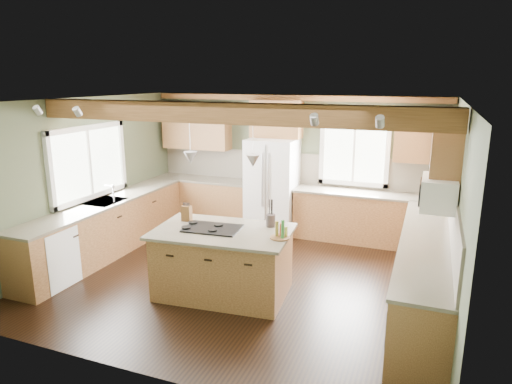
% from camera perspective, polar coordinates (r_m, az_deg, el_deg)
% --- Properties ---
extents(floor, '(5.60, 5.60, 0.00)m').
position_cam_1_polar(floor, '(6.95, -1.50, -10.57)').
color(floor, black).
rests_on(floor, ground).
extents(ceiling, '(5.60, 5.60, 0.00)m').
position_cam_1_polar(ceiling, '(6.32, -1.66, 11.37)').
color(ceiling, silver).
rests_on(ceiling, wall_back).
extents(wall_back, '(5.60, 0.00, 5.60)m').
position_cam_1_polar(wall_back, '(8.82, 4.71, 3.61)').
color(wall_back, '#4E583E').
rests_on(wall_back, ground).
extents(wall_left, '(0.00, 5.00, 5.00)m').
position_cam_1_polar(wall_left, '(8.00, -20.43, 1.67)').
color(wall_left, '#4E583E').
rests_on(wall_left, ground).
extents(wall_right, '(0.00, 5.00, 5.00)m').
position_cam_1_polar(wall_right, '(6.05, 23.73, -2.47)').
color(wall_right, '#4E583E').
rests_on(wall_right, ground).
extents(ceiling_beam, '(5.55, 0.26, 0.26)m').
position_cam_1_polar(ceiling_beam, '(5.80, -3.91, 9.81)').
color(ceiling_beam, '#4D2F16').
rests_on(ceiling_beam, ceiling).
extents(soffit_trim, '(5.55, 0.20, 0.10)m').
position_cam_1_polar(soffit_trim, '(8.58, 4.69, 11.66)').
color(soffit_trim, '#4D2F16').
rests_on(soffit_trim, ceiling).
extents(backsplash_back, '(5.58, 0.03, 0.58)m').
position_cam_1_polar(backsplash_back, '(8.82, 4.67, 3.02)').
color(backsplash_back, brown).
rests_on(backsplash_back, wall_back).
extents(backsplash_right, '(0.03, 3.70, 0.58)m').
position_cam_1_polar(backsplash_right, '(6.12, 23.49, -3.14)').
color(backsplash_right, brown).
rests_on(backsplash_right, wall_right).
extents(base_cab_back_left, '(2.02, 0.60, 0.88)m').
position_cam_1_polar(base_cab_back_left, '(9.40, -6.44, -1.15)').
color(base_cab_back_left, brown).
rests_on(base_cab_back_left, floor).
extents(counter_back_left, '(2.06, 0.64, 0.04)m').
position_cam_1_polar(counter_back_left, '(9.29, -6.52, 1.59)').
color(counter_back_left, '#474034').
rests_on(counter_back_left, base_cab_back_left).
extents(base_cab_back_right, '(2.62, 0.60, 0.88)m').
position_cam_1_polar(base_cab_back_right, '(8.45, 13.75, -3.25)').
color(base_cab_back_right, brown).
rests_on(base_cab_back_right, floor).
extents(counter_back_right, '(2.66, 0.64, 0.04)m').
position_cam_1_polar(counter_back_right, '(8.32, 13.94, -0.22)').
color(counter_back_right, '#474034').
rests_on(counter_back_right, base_cab_back_right).
extents(base_cab_left, '(0.60, 3.70, 0.88)m').
position_cam_1_polar(base_cab_left, '(8.06, -18.06, -4.38)').
color(base_cab_left, brown).
rests_on(base_cab_left, floor).
extents(counter_left, '(0.64, 3.74, 0.04)m').
position_cam_1_polar(counter_left, '(7.93, -18.31, -1.23)').
color(counter_left, '#474034').
rests_on(counter_left, base_cab_left).
extents(base_cab_right, '(0.60, 3.70, 0.88)m').
position_cam_1_polar(base_cab_right, '(6.37, 20.22, -9.56)').
color(base_cab_right, brown).
rests_on(base_cab_right, floor).
extents(counter_right, '(0.64, 3.74, 0.04)m').
position_cam_1_polar(counter_right, '(6.20, 20.58, -5.65)').
color(counter_right, '#474034').
rests_on(counter_right, base_cab_right).
extents(upper_cab_back_left, '(1.40, 0.35, 0.90)m').
position_cam_1_polar(upper_cab_back_left, '(9.32, -7.44, 8.15)').
color(upper_cab_back_left, brown).
rests_on(upper_cab_back_left, wall_back).
extents(upper_cab_over_fridge, '(0.96, 0.35, 0.70)m').
position_cam_1_polar(upper_cab_over_fridge, '(8.63, 2.56, 9.11)').
color(upper_cab_over_fridge, brown).
rests_on(upper_cab_over_fridge, wall_back).
extents(upper_cab_right, '(0.35, 2.20, 0.90)m').
position_cam_1_polar(upper_cab_right, '(6.79, 22.54, 4.98)').
color(upper_cab_right, brown).
rests_on(upper_cab_right, wall_right).
extents(upper_cab_back_corner, '(0.90, 0.35, 0.90)m').
position_cam_1_polar(upper_cab_back_corner, '(8.20, 20.14, 6.60)').
color(upper_cab_back_corner, brown).
rests_on(upper_cab_back_corner, wall_back).
extents(window_left, '(0.04, 1.60, 1.05)m').
position_cam_1_polar(window_left, '(7.98, -20.24, 3.49)').
color(window_left, white).
rests_on(window_left, wall_left).
extents(window_back, '(1.10, 0.04, 1.00)m').
position_cam_1_polar(window_back, '(8.51, 12.17, 4.66)').
color(window_back, white).
rests_on(window_back, wall_back).
extents(sink, '(0.50, 0.65, 0.03)m').
position_cam_1_polar(sink, '(7.93, -18.32, -1.19)').
color(sink, '#262628').
rests_on(sink, counter_left).
extents(faucet, '(0.02, 0.02, 0.28)m').
position_cam_1_polar(faucet, '(7.79, -17.37, -0.30)').
color(faucet, '#B2B2B7').
rests_on(faucet, sink).
extents(dishwasher, '(0.60, 0.60, 0.84)m').
position_cam_1_polar(dishwasher, '(7.17, -24.54, -7.40)').
color(dishwasher, white).
rests_on(dishwasher, floor).
extents(oven, '(0.60, 0.72, 0.84)m').
position_cam_1_polar(oven, '(5.20, 19.71, -15.19)').
color(oven, white).
rests_on(oven, floor).
extents(microwave, '(0.40, 0.70, 0.38)m').
position_cam_1_polar(microwave, '(5.93, 21.87, -0.10)').
color(microwave, white).
rests_on(microwave, wall_right).
extents(pendant_left, '(0.18, 0.18, 0.16)m').
position_cam_1_polar(pendant_left, '(6.06, -8.19, 4.26)').
color(pendant_left, '#B2B2B7').
rests_on(pendant_left, ceiling).
extents(pendant_right, '(0.18, 0.18, 0.16)m').
position_cam_1_polar(pendant_right, '(5.76, -0.39, 3.90)').
color(pendant_right, '#B2B2B7').
rests_on(pendant_right, ceiling).
extents(refrigerator, '(0.90, 0.74, 1.80)m').
position_cam_1_polar(refrigerator, '(8.64, 2.03, 0.71)').
color(refrigerator, white).
rests_on(refrigerator, floor).
extents(island, '(1.80, 1.19, 0.88)m').
position_cam_1_polar(island, '(6.31, -4.14, -8.89)').
color(island, '#8E5E33').
rests_on(island, floor).
extents(island_top, '(1.92, 1.32, 0.04)m').
position_cam_1_polar(island_top, '(6.15, -4.21, -4.94)').
color(island_top, '#474034').
rests_on(island_top, island).
extents(cooktop, '(0.78, 0.56, 0.02)m').
position_cam_1_polar(cooktop, '(6.18, -5.46, -4.55)').
color(cooktop, black).
rests_on(cooktop, island_top).
extents(knife_block, '(0.14, 0.11, 0.22)m').
position_cam_1_polar(knife_block, '(6.55, -8.66, -2.65)').
color(knife_block, '#59341A').
rests_on(knife_block, island_top).
extents(utensil_crock, '(0.16, 0.16, 0.17)m').
position_cam_1_polar(utensil_crock, '(6.24, 1.84, -3.57)').
color(utensil_crock, '#3D3431').
rests_on(utensil_crock, island_top).
extents(bottle_tray, '(0.33, 0.33, 0.24)m').
position_cam_1_polar(bottle_tray, '(5.79, 3.02, -4.69)').
color(bottle_tray, brown).
rests_on(bottle_tray, island_top).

